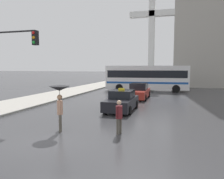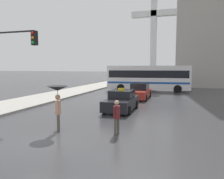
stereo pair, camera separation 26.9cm
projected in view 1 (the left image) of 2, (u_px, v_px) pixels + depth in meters
ground_plane at (44, 142)px, 9.09m from camera, size 300.00×300.00×0.00m
taxi at (122, 101)px, 15.84m from camera, size 1.91×4.11×1.62m
sedan_red at (139, 92)px, 21.89m from camera, size 1.91×4.53×1.53m
city_bus at (147, 77)px, 28.72m from camera, size 10.71×3.35×3.33m
pedestrian_with_umbrella at (60, 95)px, 10.44m from camera, size 1.00×1.00×2.22m
pedestrian_man at (119, 114)px, 10.13m from camera, size 0.40×0.46×1.61m
traffic_light at (6, 55)px, 12.82m from camera, size 3.73×0.38×5.45m
building_tower_near at (212, 1)px, 35.69m from camera, size 11.60×9.22×27.99m
monument_cross at (152, 30)px, 34.82m from camera, size 7.07×0.90×16.07m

